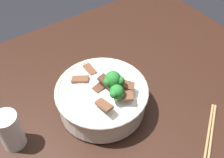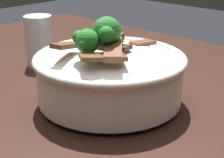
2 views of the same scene
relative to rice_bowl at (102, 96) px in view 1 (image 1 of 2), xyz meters
name	(u,v)px [view 1 (image 1 of 2)]	position (x,y,z in m)	size (l,w,h in m)	color
dining_table	(94,136)	(0.04, 0.00, -0.18)	(1.29, 0.92, 0.81)	black
rice_bowl	(102,96)	(0.00, 0.00, 0.00)	(0.25, 0.25, 0.16)	silver
drinking_glass	(11,132)	(0.25, -0.04, -0.01)	(0.06, 0.06, 0.11)	white
chopsticks_pair	(210,134)	(-0.19, 0.24, -0.05)	(0.18, 0.13, 0.01)	#9E7A4C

